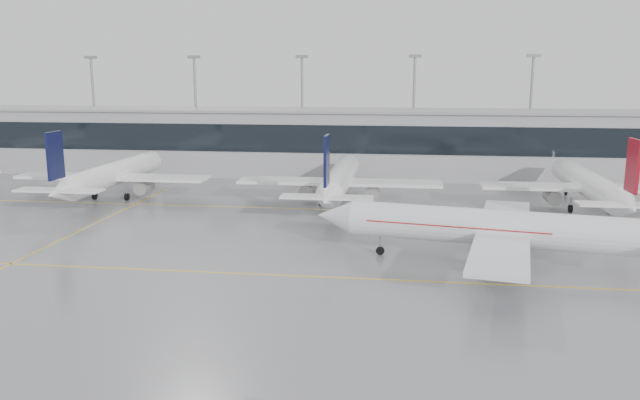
# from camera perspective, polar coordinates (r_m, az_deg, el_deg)

# --- Properties ---
(ground) EXTENTS (320.00, 320.00, 0.00)m
(ground) POSITION_cam_1_polar(r_m,az_deg,el_deg) (59.66, -1.52, -6.98)
(ground) COLOR gray
(ground) RESTS_ON ground
(taxi_line_main) EXTENTS (120.00, 0.25, 0.01)m
(taxi_line_main) POSITION_cam_1_polar(r_m,az_deg,el_deg) (59.66, -1.52, -6.97)
(taxi_line_main) COLOR yellow
(taxi_line_main) RESTS_ON ground
(taxi_line_north) EXTENTS (120.00, 0.25, 0.01)m
(taxi_line_north) POSITION_cam_1_polar(r_m,az_deg,el_deg) (88.39, 1.53, -0.89)
(taxi_line_north) COLOR yellow
(taxi_line_north) RESTS_ON ground
(taxi_line_cross) EXTENTS (0.25, 60.00, 0.01)m
(taxi_line_cross) POSITION_cam_1_polar(r_m,az_deg,el_deg) (83.07, -20.71, -2.44)
(taxi_line_cross) COLOR yellow
(taxi_line_cross) RESTS_ON ground
(terminal) EXTENTS (180.00, 15.00, 12.00)m
(terminal) POSITION_cam_1_polar(r_m,az_deg,el_deg) (118.94, 3.17, 5.19)
(terminal) COLOR #9B9A9E
(terminal) RESTS_ON ground
(terminal_glass) EXTENTS (180.00, 0.20, 5.00)m
(terminal_glass) POSITION_cam_1_polar(r_m,az_deg,el_deg) (111.29, 2.88, 5.54)
(terminal_glass) COLOR black
(terminal_glass) RESTS_ON ground
(terminal_roof) EXTENTS (182.00, 16.00, 0.40)m
(terminal_roof) POSITION_cam_1_polar(r_m,az_deg,el_deg) (118.43, 3.21, 8.17)
(terminal_roof) COLOR gray
(terminal_roof) RESTS_ON ground
(light_masts) EXTENTS (156.40, 1.00, 22.60)m
(light_masts) POSITION_cam_1_polar(r_m,az_deg,el_deg) (124.35, 3.43, 8.85)
(light_masts) COLOR gray
(light_masts) RESTS_ON ground
(air_canada_jet) EXTENTS (37.45, 30.54, 11.91)m
(air_canada_jet) POSITION_cam_1_polar(r_m,az_deg,el_deg) (64.44, 16.22, -2.54)
(air_canada_jet) COLOR white
(air_canada_jet) RESTS_ON ground
(parked_jet_b) EXTENTS (29.64, 36.96, 11.72)m
(parked_jet_b) POSITION_cam_1_polar(r_m,az_deg,el_deg) (100.94, -18.41, 2.21)
(parked_jet_b) COLOR white
(parked_jet_b) RESTS_ON ground
(parked_jet_c) EXTENTS (29.64, 36.96, 11.72)m
(parked_jet_c) POSITION_cam_1_polar(r_m,az_deg,el_deg) (91.30, 1.79, 1.87)
(parked_jet_c) COLOR white
(parked_jet_c) RESTS_ON ground
(parked_jet_d) EXTENTS (29.64, 36.96, 11.72)m
(parked_jet_d) POSITION_cam_1_polar(r_m,az_deg,el_deg) (94.50, 23.41, 1.26)
(parked_jet_d) COLOR white
(parked_jet_d) RESTS_ON ground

